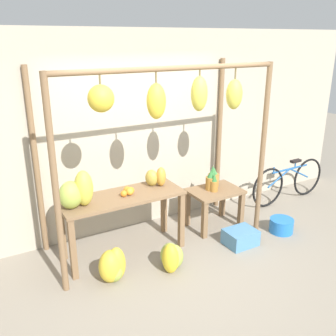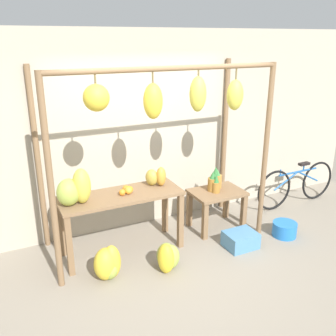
{
  "view_description": "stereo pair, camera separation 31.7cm",
  "coord_description": "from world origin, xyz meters",
  "px_view_note": "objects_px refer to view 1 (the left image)",
  "views": [
    {
      "loc": [
        -2.15,
        -3.2,
        2.67
      ],
      "look_at": [
        0.13,
        0.81,
        1.06
      ],
      "focal_mm": 40.0,
      "sensor_mm": 36.0,
      "label": 1
    },
    {
      "loc": [
        -1.87,
        -3.34,
        2.67
      ],
      "look_at": [
        0.13,
        0.81,
        1.06
      ],
      "focal_mm": 40.0,
      "sensor_mm": 36.0,
      "label": 2
    }
  ],
  "objects_px": {
    "banana_pile_on_table": "(77,192)",
    "fruit_crate_white": "(240,237)",
    "orange_pile": "(128,191)",
    "banana_pile_ground_right": "(171,257)",
    "blue_bucket": "(281,225)",
    "banana_pile_ground_left": "(113,266)",
    "papaya_pile": "(156,177)",
    "parked_bicycle": "(289,181)",
    "pineapple_cluster": "(213,180)"
  },
  "relations": [
    {
      "from": "orange_pile",
      "to": "banana_pile_ground_left",
      "type": "xyz_separation_m",
      "value": [
        -0.44,
        -0.48,
        -0.67
      ]
    },
    {
      "from": "banana_pile_on_table",
      "to": "orange_pile",
      "type": "xyz_separation_m",
      "value": [
        0.65,
        0.04,
        -0.14
      ]
    },
    {
      "from": "parked_bicycle",
      "to": "orange_pile",
      "type": "bearing_deg",
      "value": -177.17
    },
    {
      "from": "fruit_crate_white",
      "to": "banana_pile_on_table",
      "type": "bearing_deg",
      "value": 164.69
    },
    {
      "from": "banana_pile_ground_right",
      "to": "parked_bicycle",
      "type": "distance_m",
      "value": 2.88
    },
    {
      "from": "blue_bucket",
      "to": "papaya_pile",
      "type": "height_order",
      "value": "papaya_pile"
    },
    {
      "from": "pineapple_cluster",
      "to": "blue_bucket",
      "type": "xyz_separation_m",
      "value": [
        0.73,
        -0.72,
        -0.61
      ]
    },
    {
      "from": "orange_pile",
      "to": "fruit_crate_white",
      "type": "relative_size",
      "value": 0.47
    },
    {
      "from": "fruit_crate_white",
      "to": "parked_bicycle",
      "type": "distance_m",
      "value": 1.83
    },
    {
      "from": "pineapple_cluster",
      "to": "banana_pile_ground_left",
      "type": "xyz_separation_m",
      "value": [
        -1.82,
        -0.59,
        -0.52
      ]
    },
    {
      "from": "banana_pile_on_table",
      "to": "banana_pile_ground_left",
      "type": "relative_size",
      "value": 1.17
    },
    {
      "from": "banana_pile_ground_left",
      "to": "papaya_pile",
      "type": "xyz_separation_m",
      "value": [
        0.88,
        0.57,
        0.74
      ]
    },
    {
      "from": "banana_pile_ground_right",
      "to": "papaya_pile",
      "type": "bearing_deg",
      "value": 76.1
    },
    {
      "from": "banana_pile_on_table",
      "to": "orange_pile",
      "type": "relative_size",
      "value": 2.53
    },
    {
      "from": "banana_pile_on_table",
      "to": "banana_pile_ground_right",
      "type": "relative_size",
      "value": 1.29
    },
    {
      "from": "banana_pile_on_table",
      "to": "fruit_crate_white",
      "type": "height_order",
      "value": "banana_pile_on_table"
    },
    {
      "from": "orange_pile",
      "to": "banana_pile_ground_right",
      "type": "relative_size",
      "value": 0.51
    },
    {
      "from": "banana_pile_ground_left",
      "to": "pineapple_cluster",
      "type": "bearing_deg",
      "value": 17.99
    },
    {
      "from": "banana_pile_ground_right",
      "to": "blue_bucket",
      "type": "xyz_separation_m",
      "value": [
        1.85,
        0.01,
        -0.07
      ]
    },
    {
      "from": "parked_bicycle",
      "to": "blue_bucket",
      "type": "bearing_deg",
      "value": -140.27
    },
    {
      "from": "fruit_crate_white",
      "to": "banana_pile_ground_left",
      "type": "bearing_deg",
      "value": 176.64
    },
    {
      "from": "pineapple_cluster",
      "to": "parked_bicycle",
      "type": "bearing_deg",
      "value": 1.42
    },
    {
      "from": "banana_pile_ground_left",
      "to": "papaya_pile",
      "type": "distance_m",
      "value": 1.29
    },
    {
      "from": "banana_pile_ground_right",
      "to": "fruit_crate_white",
      "type": "bearing_deg",
      "value": 1.68
    },
    {
      "from": "blue_bucket",
      "to": "parked_bicycle",
      "type": "xyz_separation_m",
      "value": [
        0.92,
        0.76,
        0.25
      ]
    },
    {
      "from": "orange_pile",
      "to": "banana_pile_ground_right",
      "type": "distance_m",
      "value": 0.96
    },
    {
      "from": "banana_pile_ground_right",
      "to": "fruit_crate_white",
      "type": "height_order",
      "value": "banana_pile_ground_right"
    },
    {
      "from": "banana_pile_on_table",
      "to": "blue_bucket",
      "type": "height_order",
      "value": "banana_pile_on_table"
    },
    {
      "from": "fruit_crate_white",
      "to": "banana_pile_ground_right",
      "type": "bearing_deg",
      "value": -178.32
    },
    {
      "from": "banana_pile_ground_right",
      "to": "fruit_crate_white",
      "type": "xyz_separation_m",
      "value": [
        1.11,
        0.03,
        -0.06
      ]
    },
    {
      "from": "banana_pile_ground_right",
      "to": "blue_bucket",
      "type": "distance_m",
      "value": 1.85
    },
    {
      "from": "banana_pile_ground_left",
      "to": "blue_bucket",
      "type": "distance_m",
      "value": 2.56
    },
    {
      "from": "banana_pile_ground_left",
      "to": "fruit_crate_white",
      "type": "distance_m",
      "value": 1.81
    },
    {
      "from": "orange_pile",
      "to": "pineapple_cluster",
      "type": "bearing_deg",
      "value": 4.49
    },
    {
      "from": "banana_pile_ground_right",
      "to": "banana_pile_on_table",
      "type": "bearing_deg",
      "value": 147.4
    },
    {
      "from": "pineapple_cluster",
      "to": "papaya_pile",
      "type": "bearing_deg",
      "value": -178.95
    },
    {
      "from": "banana_pile_ground_left",
      "to": "banana_pile_ground_right",
      "type": "distance_m",
      "value": 0.72
    },
    {
      "from": "papaya_pile",
      "to": "fruit_crate_white",
      "type": "bearing_deg",
      "value": -36.22
    },
    {
      "from": "orange_pile",
      "to": "papaya_pile",
      "type": "relative_size",
      "value": 0.62
    },
    {
      "from": "banana_pile_on_table",
      "to": "pineapple_cluster",
      "type": "distance_m",
      "value": 2.06
    },
    {
      "from": "banana_pile_ground_left",
      "to": "banana_pile_on_table",
      "type": "bearing_deg",
      "value": 115.57
    },
    {
      "from": "pineapple_cluster",
      "to": "banana_pile_ground_right",
      "type": "xyz_separation_m",
      "value": [
        -1.12,
        -0.73,
        -0.54
      ]
    },
    {
      "from": "parked_bicycle",
      "to": "papaya_pile",
      "type": "height_order",
      "value": "papaya_pile"
    },
    {
      "from": "banana_pile_on_table",
      "to": "fruit_crate_white",
      "type": "distance_m",
      "value": 2.28
    },
    {
      "from": "banana_pile_ground_right",
      "to": "blue_bucket",
      "type": "height_order",
      "value": "banana_pile_ground_right"
    },
    {
      "from": "pineapple_cluster",
      "to": "parked_bicycle",
      "type": "relative_size",
      "value": 0.2
    },
    {
      "from": "blue_bucket",
      "to": "papaya_pile",
      "type": "xyz_separation_m",
      "value": [
        -1.67,
        0.7,
        0.83
      ]
    },
    {
      "from": "fruit_crate_white",
      "to": "blue_bucket",
      "type": "relative_size",
      "value": 1.23
    },
    {
      "from": "orange_pile",
      "to": "banana_pile_ground_left",
      "type": "height_order",
      "value": "orange_pile"
    },
    {
      "from": "pineapple_cluster",
      "to": "fruit_crate_white",
      "type": "distance_m",
      "value": 0.92
    }
  ]
}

